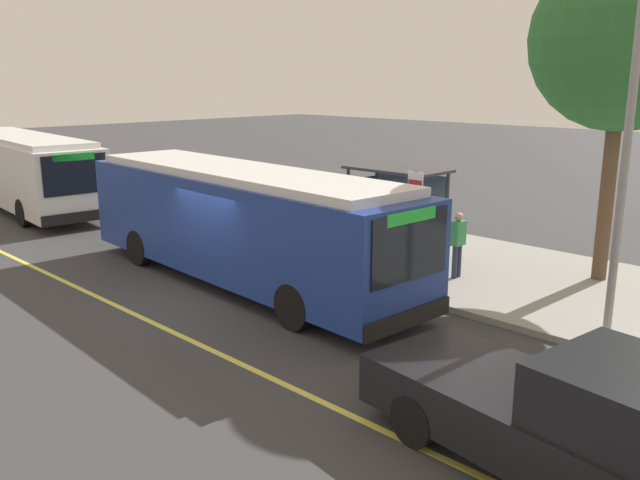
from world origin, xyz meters
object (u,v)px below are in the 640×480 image
at_px(transit_bus_second, 23,169).
at_px(waiting_bench, 402,237).
at_px(transit_bus_main, 242,221).
at_px(pickup_truck, 572,422).
at_px(route_sign_post, 415,211).
at_px(pedestrian_commuter, 458,241).

distance_m(transit_bus_second, waiting_bench, 16.15).
distance_m(transit_bus_main, pickup_truck, 10.12).
distance_m(transit_bus_main, waiting_bench, 5.09).
height_order(waiting_bench, route_sign_post, route_sign_post).
distance_m(transit_bus_second, pedestrian_commuter, 18.33).
relative_size(waiting_bench, route_sign_post, 0.57).
height_order(transit_bus_second, pedestrian_commuter, transit_bus_second).
height_order(pickup_truck, waiting_bench, pickup_truck).
height_order(route_sign_post, pedestrian_commuter, route_sign_post).
height_order(waiting_bench, pedestrian_commuter, pedestrian_commuter).
xyz_separation_m(transit_bus_second, route_sign_post, (17.42, 2.49, 0.34)).
distance_m(waiting_bench, pedestrian_commuter, 2.74).
bearing_deg(transit_bus_second, transit_bus_main, -0.77).
bearing_deg(pickup_truck, transit_bus_second, 173.47).
distance_m(pickup_truck, route_sign_post, 8.33).
bearing_deg(transit_bus_main, pedestrian_commuter, 44.22).
bearing_deg(pickup_truck, route_sign_post, 140.79).
relative_size(transit_bus_main, transit_bus_second, 0.97).
bearing_deg(route_sign_post, transit_bus_main, -141.54).
relative_size(transit_bus_second, pedestrian_commuter, 6.80).
xyz_separation_m(waiting_bench, pedestrian_commuter, (2.51, -0.99, 0.48)).
distance_m(waiting_bench, route_sign_post, 3.18).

